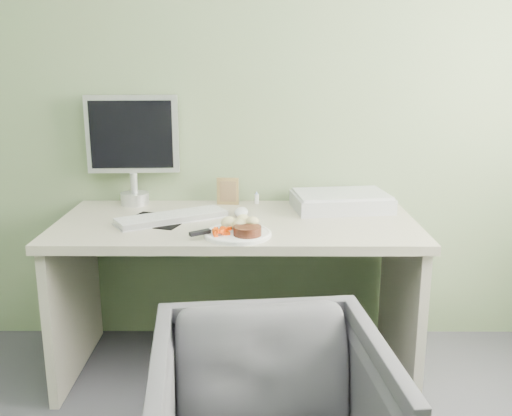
{
  "coord_description": "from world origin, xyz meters",
  "views": [
    {
      "loc": [
        0.1,
        -0.83,
        1.41
      ],
      "look_at": [
        0.09,
        1.5,
        0.82
      ],
      "focal_mm": 40.0,
      "sensor_mm": 36.0,
      "label": 1
    }
  ],
  "objects_px": {
    "monitor": "(133,144)",
    "desk": "(237,259)",
    "scanner": "(341,202)",
    "plate": "(238,234)"
  },
  "relations": [
    {
      "from": "desk",
      "to": "plate",
      "type": "distance_m",
      "value": 0.3
    },
    {
      "from": "desk",
      "to": "plate",
      "type": "height_order",
      "value": "plate"
    },
    {
      "from": "desk",
      "to": "scanner",
      "type": "distance_m",
      "value": 0.58
    },
    {
      "from": "plate",
      "to": "monitor",
      "type": "height_order",
      "value": "monitor"
    },
    {
      "from": "desk",
      "to": "scanner",
      "type": "height_order",
      "value": "scanner"
    },
    {
      "from": "desk",
      "to": "monitor",
      "type": "bearing_deg",
      "value": 148.72
    },
    {
      "from": "monitor",
      "to": "desk",
      "type": "bearing_deg",
      "value": -34.53
    },
    {
      "from": "plate",
      "to": "scanner",
      "type": "height_order",
      "value": "scanner"
    },
    {
      "from": "desk",
      "to": "monitor",
      "type": "height_order",
      "value": "monitor"
    },
    {
      "from": "desk",
      "to": "plate",
      "type": "xyz_separation_m",
      "value": [
        0.01,
        -0.24,
        0.19
      ]
    }
  ]
}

